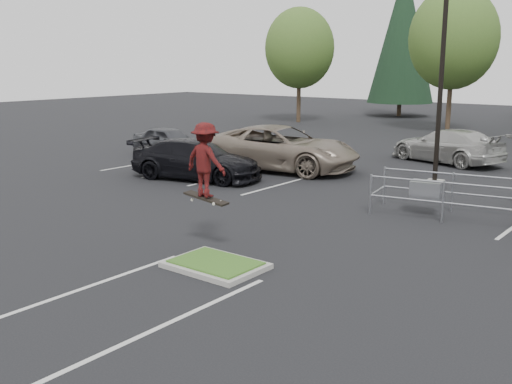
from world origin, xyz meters
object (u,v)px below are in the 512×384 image
Objects in this scene: skateboarder at (205,160)px; car_far_silver at (449,146)px; decid_b at (453,42)px; car_l_tan at (279,148)px; decid_a at (300,51)px; light_pole at (442,67)px; car_l_grey at (169,141)px; conif_a at (403,34)px; cart_corral at (431,190)px; car_l_black at (195,159)px.

car_far_silver is (-0.04, 17.00, -1.49)m from skateboarder.
decid_b reaches higher than car_l_tan.
light_pole is at bearing -44.25° from decid_a.
skateboarder is (-1.70, -11.00, -2.25)m from light_pole.
car_l_grey is 13.87m from car_far_silver.
conif_a is (4.01, 9.97, 1.52)m from decid_a.
cart_corral is at bearing -69.91° from light_pole.
conif_a is at bearing 6.01° from car_l_tan.
car_far_silver is (12.26, 6.50, 0.08)m from car_l_grey.
light_pole is at bearing -98.68° from skateboarder.
car_l_black is (-6.80, 6.68, -1.50)m from skateboarder.
conif_a is at bearing 106.00° from cart_corral.
conif_a reaches higher than car_l_grey.
decid_a is at bearing -108.85° from car_far_silver.
decid_a reaches higher than cart_corral.
skateboarder reaches higher than car_l_black.
decid_b is 2.04× the size of cart_corral.
decid_b is 14.39m from car_far_silver.
conif_a is at bearing 117.38° from light_pole.
light_pole is 19.70m from decid_b.
skateboarder is (16.81, -29.03, -3.27)m from decid_a.
decid_a is 22.30m from car_l_tan.
decid_b is (-6.51, 18.53, 1.48)m from light_pole.
decid_a is at bearing -111.91° from conif_a.
decid_a is 24.95m from car_l_black.
light_pole is 2.36× the size of car_l_grey.
cart_corral is at bearing -47.88° from decid_a.
decid_a reaches higher than skateboarder.
car_l_black reaches higher than car_l_grey.
light_pole reaches higher than car_l_grey.
car_l_black is at bearing -94.98° from decid_b.
decid_b is at bearing -49.83° from conif_a.
skateboarder is 9.65m from car_l_black.
car_l_black is at bearing -125.19° from car_l_grey.
car_far_silver is at bearing -35.67° from decid_a.
skateboarder is at bearing -71.83° from conif_a.
car_l_tan is at bearing -175.91° from light_pole.
skateboarder reaches higher than car_l_tan.
conif_a is 2.32× the size of car_far_silver.
car_l_black is (6.00, -32.32, -6.29)m from conif_a.
skateboarder is at bearing -147.80° from car_l_black.
decid_a is 1.88× the size of cart_corral.
decid_a is at bearing 135.75° from light_pole.
car_far_silver is at bearing -62.45° from car_l_grey.
skateboarder is at bearing -98.79° from light_pole.
car_l_tan is at bearing -75.26° from conif_a.
light_pole is 14.52m from car_l_grey.
car_l_grey is (-14.00, -0.50, -3.83)m from light_pole.
decid_a is at bearing 121.63° from cart_corral.
cart_corral is (20.01, -22.13, -4.78)m from decid_a.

